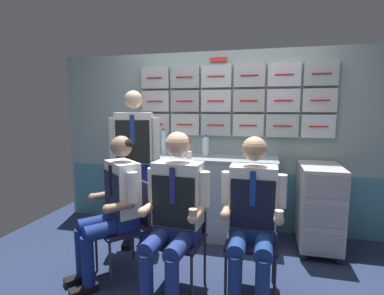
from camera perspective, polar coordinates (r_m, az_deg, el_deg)
ground at (r=2.68m, az=0.75°, el=-26.40°), size 4.80×4.80×0.04m
galley_bulkhead at (r=3.58m, az=6.02°, el=1.70°), size 4.20×0.14×2.15m
galley_counter at (r=3.46m, az=3.28°, el=-9.40°), size 1.53×0.53×0.93m
service_trolley at (r=3.36m, az=23.52°, el=-10.26°), size 0.40×0.65×0.90m
folding_chair_left at (r=2.75m, az=-11.68°, el=-13.02°), size 0.56×0.56×0.84m
crew_member_left at (r=2.64m, az=-15.01°, el=-10.14°), size 0.63×0.66×1.25m
folding_chair_right at (r=2.52m, az=-2.05°, el=-14.90°), size 0.43×0.43×0.84m
crew_member_right at (r=2.31m, az=-3.45°, el=-11.59°), size 0.52×0.66×1.30m
folding_chair_by_counter at (r=2.54m, az=11.74°, el=-14.86°), size 0.40×0.41×0.84m
crew_member_by_counter at (r=2.32m, az=11.68°, el=-12.18°), size 0.50×0.62×1.27m
crew_member_standing at (r=3.12m, az=-11.10°, el=-1.59°), size 0.51×0.34×1.66m
sparkling_bottle_green at (r=3.56m, az=-5.59°, el=1.12°), size 0.08×0.08×0.31m
water_bottle_blue_cap at (r=3.38m, az=2.66°, el=0.32°), size 0.08×0.08×0.25m
espresso_cup_small at (r=3.28m, az=-2.07°, el=-1.33°), size 0.06×0.06×0.07m
paper_cup_blue at (r=3.26m, az=-0.62°, el=-1.37°), size 0.07×0.07×0.07m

